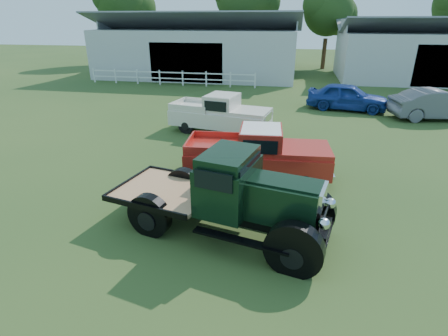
% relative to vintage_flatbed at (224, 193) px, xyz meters
% --- Properties ---
extents(ground, '(120.00, 120.00, 0.00)m').
position_rel_vintage_flatbed_xyz_m(ground, '(-0.55, 0.51, -1.12)').
color(ground, '#2A451C').
extents(shed_left, '(18.80, 10.20, 5.60)m').
position_rel_vintage_flatbed_xyz_m(shed_left, '(-7.55, 26.51, 1.68)').
color(shed_left, '#BCBCBC').
rests_on(shed_left, ground).
extents(shed_right, '(16.80, 9.20, 5.20)m').
position_rel_vintage_flatbed_xyz_m(shed_right, '(13.45, 27.51, 1.48)').
color(shed_right, '#BCBCBC').
rests_on(shed_right, ground).
extents(fence_rail, '(14.20, 0.16, 1.20)m').
position_rel_vintage_flatbed_xyz_m(fence_rail, '(-8.55, 20.51, -0.52)').
color(fence_rail, white).
rests_on(fence_rail, ground).
extents(tree_a, '(6.30, 6.30, 10.50)m').
position_rel_vintage_flatbed_xyz_m(tree_a, '(-18.55, 33.51, 4.13)').
color(tree_a, '#223913').
rests_on(tree_a, ground).
extents(tree_b, '(6.90, 6.90, 11.50)m').
position_rel_vintage_flatbed_xyz_m(tree_b, '(-4.55, 34.51, 4.63)').
color(tree_b, '#223913').
rests_on(tree_b, ground).
extents(tree_c, '(5.40, 5.40, 9.00)m').
position_rel_vintage_flatbed_xyz_m(tree_c, '(4.45, 33.51, 3.38)').
color(tree_c, '#223913').
rests_on(tree_c, ground).
extents(vintage_flatbed, '(6.00, 3.40, 2.24)m').
position_rel_vintage_flatbed_xyz_m(vintage_flatbed, '(0.00, 0.00, 0.00)').
color(vintage_flatbed, black).
rests_on(vintage_flatbed, ground).
extents(red_pickup, '(5.16, 2.30, 1.83)m').
position_rel_vintage_flatbed_xyz_m(red_pickup, '(0.46, 3.51, -0.20)').
color(red_pickup, red).
rests_on(red_pickup, ground).
extents(white_pickup, '(5.21, 2.78, 1.82)m').
position_rel_vintage_flatbed_xyz_m(white_pickup, '(-1.88, 8.49, -0.21)').
color(white_pickup, beige).
rests_on(white_pickup, ground).
extents(misc_car_blue, '(4.94, 2.69, 1.59)m').
position_rel_vintage_flatbed_xyz_m(misc_car_blue, '(4.72, 14.43, -0.32)').
color(misc_car_blue, navy).
rests_on(misc_car_blue, ground).
extents(misc_car_grey, '(5.15, 2.60, 1.62)m').
position_rel_vintage_flatbed_xyz_m(misc_car_grey, '(9.30, 13.13, -0.31)').
color(misc_car_grey, '#58575E').
rests_on(misc_car_grey, ground).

